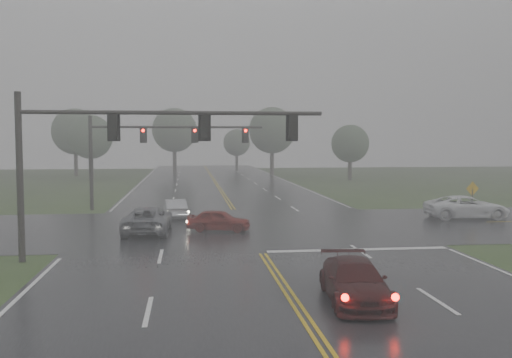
{
  "coord_description": "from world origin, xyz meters",
  "views": [
    {
      "loc": [
        -3.31,
        -10.88,
        5.12
      ],
      "look_at": [
        -0.06,
        16.0,
        3.23
      ],
      "focal_mm": 40.0,
      "sensor_mm": 36.0,
      "label": 1
    }
  ],
  "objects": [
    {
      "name": "main_road",
      "position": [
        0.0,
        20.0,
        0.0
      ],
      "size": [
        18.0,
        160.0,
        0.02
      ],
      "primitive_type": "cube",
      "color": "black",
      "rests_on": "ground"
    },
    {
      "name": "cross_street",
      "position": [
        0.0,
        22.0,
        0.0
      ],
      "size": [
        120.0,
        14.0,
        0.02
      ],
      "primitive_type": "cube",
      "color": "black",
      "rests_on": "ground"
    },
    {
      "name": "stop_bar",
      "position": [
        4.5,
        14.4,
        0.0
      ],
      "size": [
        8.5,
        0.5,
        0.01
      ],
      "primitive_type": "cube",
      "color": "silver",
      "rests_on": "ground"
    },
    {
      "name": "sedan_maroon",
      "position": [
        1.88,
        6.21,
        0.0
      ],
      "size": [
        2.21,
        4.61,
        1.29
      ],
      "primitive_type": "imported",
      "rotation": [
        0.0,
        0.0,
        -0.09
      ],
      "color": "black",
      "rests_on": "ground"
    },
    {
      "name": "sedan_red",
      "position": [
        -1.58,
        20.62,
        0.0
      ],
      "size": [
        3.76,
        2.24,
        1.2
      ],
      "primitive_type": "imported",
      "rotation": [
        0.0,
        0.0,
        1.32
      ],
      "color": "maroon",
      "rests_on": "ground"
    },
    {
      "name": "sedan_silver",
      "position": [
        -4.12,
        26.18,
        0.0
      ],
      "size": [
        1.69,
        3.87,
        1.24
      ],
      "primitive_type": "imported",
      "rotation": [
        0.0,
        0.0,
        3.25
      ],
      "color": "#BABCC3",
      "rests_on": "ground"
    },
    {
      "name": "car_grey",
      "position": [
        -5.48,
        20.52,
        0.0
      ],
      "size": [
        2.62,
        5.28,
        1.44
      ],
      "primitive_type": "imported",
      "rotation": [
        0.0,
        0.0,
        3.1
      ],
      "color": "slate",
      "rests_on": "ground"
    },
    {
      "name": "pickup_white",
      "position": [
        14.59,
        23.73,
        0.0
      ],
      "size": [
        5.4,
        2.73,
        1.46
      ],
      "primitive_type": "imported",
      "rotation": [
        0.0,
        0.0,
        1.51
      ],
      "color": "white",
      "rests_on": "ground"
    },
    {
      "name": "signal_gantry_near",
      "position": [
        -6.24,
        13.66,
        4.97
      ],
      "size": [
        12.88,
        0.31,
        7.08
      ],
      "color": "black",
      "rests_on": "ground"
    },
    {
      "name": "signal_gantry_far",
      "position": [
        -6.29,
        31.29,
        4.8
      ],
      "size": [
        12.58,
        0.35,
        6.81
      ],
      "color": "black",
      "rests_on": "ground"
    },
    {
      "name": "sign_diamond_east",
      "position": [
        15.44,
        24.67,
        1.58
      ],
      "size": [
        0.96,
        0.22,
        2.34
      ],
      "rotation": [
        0.0,
        0.0,
        0.2
      ],
      "color": "black",
      "rests_on": "ground"
    },
    {
      "name": "tree_nw_a",
      "position": [
        -15.47,
        63.52,
        5.39
      ],
      "size": [
        5.59,
        5.59,
        8.21
      ],
      "color": "#2E251E",
      "rests_on": "ground"
    },
    {
      "name": "tree_ne_a",
      "position": [
        8.69,
        69.39,
        6.37
      ],
      "size": [
        6.59,
        6.59,
        9.69
      ],
      "color": "#2E251E",
      "rests_on": "ground"
    },
    {
      "name": "tree_n_mid",
      "position": [
        -5.19,
        76.55,
        6.5
      ],
      "size": [
        6.73,
        6.73,
        9.88
      ],
      "color": "#2E251E",
      "rests_on": "ground"
    },
    {
      "name": "tree_e_near",
      "position": [
        16.98,
        58.61,
        4.56
      ],
      "size": [
        4.73,
        4.73,
        6.95
      ],
      "color": "#2E251E",
      "rests_on": "ground"
    },
    {
      "name": "tree_nw_b",
      "position": [
        -18.63,
        70.42,
        6.17
      ],
      "size": [
        6.39,
        6.39,
        9.38
      ],
      "color": "#2E251E",
      "rests_on": "ground"
    },
    {
      "name": "tree_n_far",
      "position": [
        5.3,
        88.33,
        4.52
      ],
      "size": [
        4.69,
        4.69,
        6.88
      ],
      "color": "#2E251E",
      "rests_on": "ground"
    }
  ]
}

